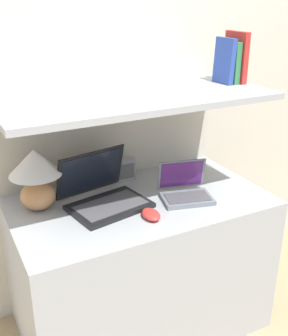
{
  "coord_description": "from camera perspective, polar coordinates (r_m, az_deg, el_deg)",
  "views": [
    {
      "loc": [
        -0.78,
        -1.22,
        1.61
      ],
      "look_at": [
        0.02,
        0.33,
        0.88
      ],
      "focal_mm": 45.0,
      "sensor_mm": 36.0,
      "label": 1
    }
  ],
  "objects": [
    {
      "name": "wall_back",
      "position": [
        2.13,
        -5.33,
        11.59
      ],
      "size": [
        6.0,
        0.05,
        2.4
      ],
      "color": "beige",
      "rests_on": "ground_plane"
    },
    {
      "name": "desk",
      "position": [
        2.14,
        -0.41,
        -13.06
      ],
      "size": [
        1.18,
        0.65,
        0.72
      ],
      "color": "#999EA3",
      "rests_on": "ground_plane"
    },
    {
      "name": "back_riser",
      "position": [
        2.29,
        -4.35,
        -3.8
      ],
      "size": [
        1.18,
        0.04,
        1.18
      ],
      "color": "beige",
      "rests_on": "ground_plane"
    },
    {
      "name": "shelf",
      "position": [
        1.85,
        -1.51,
        9.68
      ],
      "size": [
        1.18,
        0.59,
        0.03
      ],
      "color": "#999EA3",
      "rests_on": "back_riser"
    },
    {
      "name": "table_lamp",
      "position": [
        1.87,
        -14.47,
        -0.75
      ],
      "size": [
        0.23,
        0.23,
        0.28
      ],
      "color": "#B27A4C",
      "rests_on": "desk"
    },
    {
      "name": "laptop_large",
      "position": [
        1.9,
        -5.51,
        -3.66
      ],
      "size": [
        0.39,
        0.36,
        0.23
      ],
      "color": "black",
      "rests_on": "desk"
    },
    {
      "name": "laptop_small",
      "position": [
        1.97,
        5.6,
        -3.02
      ],
      "size": [
        0.27,
        0.24,
        0.17
      ],
      "color": "slate",
      "rests_on": "desk"
    },
    {
      "name": "computer_mouse",
      "position": [
        1.8,
        0.96,
        -6.31
      ],
      "size": [
        0.08,
        0.12,
        0.03
      ],
      "color": "red",
      "rests_on": "desk"
    },
    {
      "name": "router_box",
      "position": [
        2.14,
        -2.71,
        -0.23
      ],
      "size": [
        0.11,
        0.05,
        0.11
      ],
      "color": "gray",
      "rests_on": "desk"
    },
    {
      "name": "book_red",
      "position": [
        2.11,
        12.36,
        14.47
      ],
      "size": [
        0.03,
        0.15,
        0.24
      ],
      "color": "#A82823",
      "rests_on": "shelf"
    },
    {
      "name": "book_green",
      "position": [
        2.09,
        11.57,
        13.86
      ],
      "size": [
        0.03,
        0.13,
        0.19
      ],
      "color": "#2D7042",
      "rests_on": "shelf"
    },
    {
      "name": "book_blue",
      "position": [
        2.07,
        10.83,
        14.07
      ],
      "size": [
        0.04,
        0.13,
        0.21
      ],
      "color": "#284293",
      "rests_on": "shelf"
    }
  ]
}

